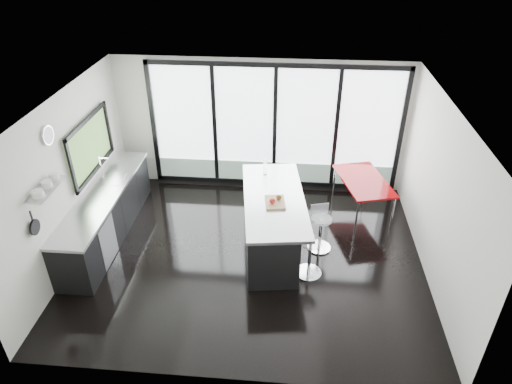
# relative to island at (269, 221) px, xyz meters

# --- Properties ---
(floor) EXTENTS (6.00, 5.00, 0.00)m
(floor) POSITION_rel_island_xyz_m (-0.33, -0.37, -0.51)
(floor) COLOR black
(floor) RESTS_ON ground
(ceiling) EXTENTS (6.00, 5.00, 0.00)m
(ceiling) POSITION_rel_island_xyz_m (-0.33, -0.37, 2.29)
(ceiling) COLOR white
(ceiling) RESTS_ON wall_back
(wall_back) EXTENTS (6.00, 0.09, 2.80)m
(wall_back) POSITION_rel_island_xyz_m (-0.06, 2.10, 0.76)
(wall_back) COLOR beige
(wall_back) RESTS_ON ground
(wall_front) EXTENTS (6.00, 0.00, 2.80)m
(wall_front) POSITION_rel_island_xyz_m (-0.33, -2.87, 0.89)
(wall_front) COLOR beige
(wall_front) RESTS_ON ground
(wall_left) EXTENTS (0.26, 5.00, 2.80)m
(wall_left) POSITION_rel_island_xyz_m (-3.30, -0.09, 1.05)
(wall_left) COLOR beige
(wall_left) RESTS_ON ground
(wall_right) EXTENTS (0.00, 5.00, 2.80)m
(wall_right) POSITION_rel_island_xyz_m (2.67, -0.37, 0.89)
(wall_right) COLOR beige
(wall_right) RESTS_ON ground
(counter_cabinets) EXTENTS (0.69, 3.24, 1.36)m
(counter_cabinets) POSITION_rel_island_xyz_m (-3.00, 0.03, -0.05)
(counter_cabinets) COLOR black
(counter_cabinets) RESTS_ON floor
(island) EXTENTS (1.35, 2.57, 1.30)m
(island) POSITION_rel_island_xyz_m (0.00, 0.00, 0.00)
(island) COLOR black
(island) RESTS_ON floor
(bar_stool_near) EXTENTS (0.55, 0.55, 0.69)m
(bar_stool_near) POSITION_rel_island_xyz_m (0.71, -0.73, -0.16)
(bar_stool_near) COLOR silver
(bar_stool_near) RESTS_ON floor
(bar_stool_far) EXTENTS (0.52, 0.52, 0.67)m
(bar_stool_far) POSITION_rel_island_xyz_m (0.91, -0.04, -0.18)
(bar_stool_far) COLOR silver
(bar_stool_far) RESTS_ON floor
(red_table) EXTENTS (1.15, 1.57, 0.76)m
(red_table) POSITION_rel_island_xyz_m (1.76, 1.19, -0.13)
(red_table) COLOR #830408
(red_table) RESTS_ON floor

